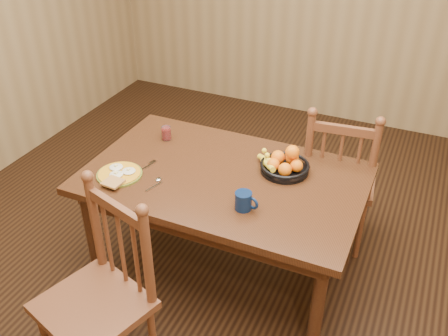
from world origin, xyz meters
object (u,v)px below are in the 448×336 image
at_px(chair_far, 338,179).
at_px(chair_near, 100,298).
at_px(fruit_bowl, 284,164).
at_px(dining_table, 224,187).
at_px(breakfast_plate, 119,174).
at_px(coffee_mug, 244,201).

bearing_deg(chair_far, chair_near, 55.38).
bearing_deg(chair_near, fruit_bowl, 80.03).
relative_size(dining_table, breakfast_plate, 5.50).
xyz_separation_m(dining_table, breakfast_plate, (-0.55, -0.25, 0.10)).
relative_size(chair_far, breakfast_plate, 3.58).
height_order(chair_far, coffee_mug, chair_far).
relative_size(breakfast_plate, coffee_mug, 2.18).
distance_m(coffee_mug, fruit_bowl, 0.44).
height_order(breakfast_plate, fruit_bowl, fruit_bowl).
bearing_deg(coffee_mug, chair_near, -126.68).
distance_m(chair_far, fruit_bowl, 0.57).
bearing_deg(dining_table, fruit_bowl, 31.29).
bearing_deg(coffee_mug, fruit_bowl, 79.89).
height_order(breakfast_plate, coffee_mug, coffee_mug).
bearing_deg(dining_table, chair_far, 47.31).
relative_size(breakfast_plate, fruit_bowl, 0.90).
xyz_separation_m(chair_far, chair_near, (-0.81, -1.50, 0.00)).
distance_m(dining_table, chair_far, 0.83).
distance_m(chair_near, coffee_mug, 0.86).
xyz_separation_m(dining_table, chair_near, (-0.26, -0.89, -0.15)).
bearing_deg(fruit_bowl, coffee_mug, -100.11).
height_order(chair_far, breakfast_plate, chair_far).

